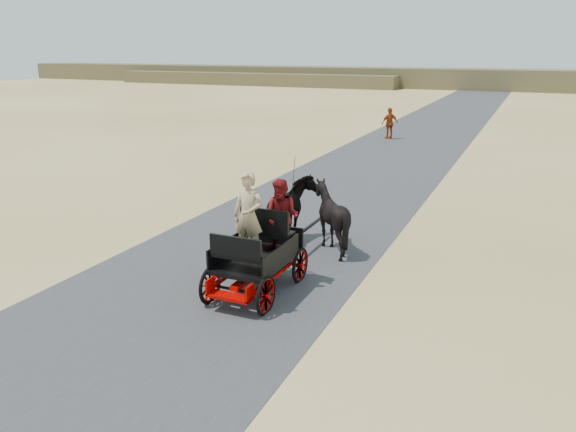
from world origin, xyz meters
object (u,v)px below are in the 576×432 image
at_px(carriage, 257,275).
at_px(horse_left, 290,212).
at_px(horse_right, 331,217).
at_px(pedestrian, 390,123).

relative_size(carriage, horse_left, 1.20).
height_order(carriage, horse_left, horse_left).
distance_m(horse_left, horse_right, 1.10).
bearing_deg(pedestrian, carriage, 51.89).
bearing_deg(horse_right, horse_left, 0.00).
xyz_separation_m(horse_right, pedestrian, (-3.06, 18.28, 0.01)).
xyz_separation_m(horse_left, pedestrian, (-1.96, 18.28, 0.02)).
bearing_deg(horse_right, pedestrian, -80.50).
distance_m(carriage, pedestrian, 21.43).
height_order(horse_right, pedestrian, pedestrian).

